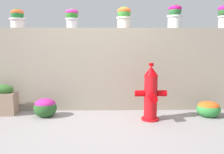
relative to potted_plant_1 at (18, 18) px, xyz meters
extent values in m
plane|color=gray|center=(1.48, -1.17, -1.72)|extent=(24.00, 24.00, 0.00)
cube|color=gray|center=(1.48, -0.03, -0.95)|extent=(5.47, 0.31, 1.52)
cylinder|color=silver|center=(0.00, 0.00, -0.10)|extent=(0.25, 0.25, 0.18)
cylinder|color=silver|center=(0.00, 0.00, -0.02)|extent=(0.30, 0.30, 0.03)
sphere|color=#1A6428|center=(0.00, 0.00, 0.06)|extent=(0.22, 0.22, 0.22)
ellipsoid|color=#DD5828|center=(0.00, 0.00, 0.10)|extent=(0.23, 0.23, 0.12)
cylinder|color=silver|center=(1.00, -0.01, -0.10)|extent=(0.20, 0.20, 0.18)
cylinder|color=silver|center=(1.00, -0.01, -0.02)|extent=(0.24, 0.24, 0.03)
sphere|color=#297422|center=(1.00, -0.01, 0.06)|extent=(0.23, 0.23, 0.23)
ellipsoid|color=#B9267D|center=(1.00, -0.01, 0.10)|extent=(0.24, 0.24, 0.12)
cylinder|color=beige|center=(1.97, -0.03, -0.09)|extent=(0.24, 0.24, 0.20)
cylinder|color=beige|center=(1.97, -0.03, 0.00)|extent=(0.28, 0.28, 0.03)
sphere|color=#378332|center=(1.97, -0.03, 0.08)|extent=(0.24, 0.24, 0.24)
ellipsoid|color=orange|center=(1.97, -0.03, 0.13)|extent=(0.25, 0.25, 0.13)
cylinder|color=silver|center=(2.92, -0.01, -0.07)|extent=(0.25, 0.25, 0.24)
cylinder|color=silver|center=(2.92, -0.01, 0.03)|extent=(0.29, 0.29, 0.03)
sphere|color=#296131|center=(2.92, -0.01, 0.13)|extent=(0.23, 0.23, 0.23)
ellipsoid|color=#C7136F|center=(2.92, -0.01, 0.17)|extent=(0.24, 0.24, 0.13)
cylinder|color=red|center=(2.35, -0.76, -1.70)|extent=(0.29, 0.29, 0.03)
cylinder|color=red|center=(2.35, -0.76, -1.35)|extent=(0.21, 0.21, 0.73)
cone|color=red|center=(2.35, -0.76, -0.91)|extent=(0.22, 0.22, 0.15)
cylinder|color=red|center=(2.35, -0.76, -0.81)|extent=(0.07, 0.07, 0.05)
cylinder|color=red|center=(2.17, -0.76, -1.27)|extent=(0.15, 0.10, 0.10)
cylinder|color=red|center=(2.53, -0.76, -1.27)|extent=(0.15, 0.10, 0.10)
cylinder|color=red|center=(2.35, -0.95, -1.31)|extent=(0.13, 0.17, 0.13)
ellipsoid|color=#318339|center=(3.38, -0.60, -1.59)|extent=(0.40, 0.36, 0.28)
ellipsoid|color=#ED561A|center=(3.38, -0.60, -1.53)|extent=(0.36, 0.32, 0.15)
ellipsoid|color=#285426|center=(0.59, -0.55, -1.57)|extent=(0.39, 0.35, 0.33)
ellipsoid|color=#B62382|center=(0.59, -0.55, -1.49)|extent=(0.35, 0.31, 0.18)
cube|color=#8F7460|center=(-0.18, -0.42, -1.52)|extent=(0.46, 0.24, 0.39)
ellipsoid|color=#316126|center=(-0.18, -0.42, -1.27)|extent=(0.39, 0.21, 0.18)
camera|label=1|loc=(1.65, -4.42, -0.51)|focal=37.23mm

